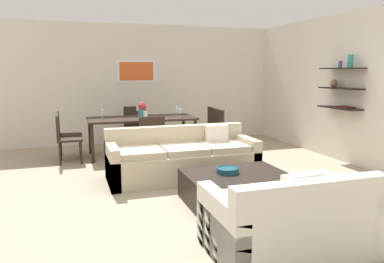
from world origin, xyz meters
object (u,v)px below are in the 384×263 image
object	(u,v)px
coffee_table	(236,188)
decorative_bowl	(228,170)
dining_chair_head	(135,124)
dining_chair_left_far	(65,132)
dining_table	(142,121)
dining_chair_foot	(151,137)
dining_chair_right_far	(207,125)
dining_chair_right_near	(214,128)
wine_glass_left_far	(102,112)
wine_glass_head	(138,109)
centerpiece_vase	(142,109)
sofa_beige	(182,159)
wine_glass_right_far	(177,109)
loveseat_white	(289,221)
dining_chair_left_near	(65,135)
wine_glass_foot	(145,114)

from	to	relation	value
coffee_table	decorative_bowl	world-z (taller)	decorative_bowl
dining_chair_head	dining_chair_left_far	xyz separation A→B (m)	(-1.45, -0.66, 0.00)
coffee_table	dining_table	world-z (taller)	dining_table
dining_chair_foot	dining_chair_right_far	bearing A→B (deg)	36.48
dining_chair_right_far	dining_chair_right_near	size ratio (longest dim) A/B	1.00
dining_chair_right_near	dining_chair_foot	world-z (taller)	same
dining_chair_left_far	dining_chair_foot	size ratio (longest dim) A/B	1.00
dining_chair_right_far	wine_glass_left_far	xyz separation A→B (m)	(-2.19, -0.09, 0.36)
dining_table	coffee_table	bearing A→B (deg)	-78.30
wine_glass_head	centerpiece_vase	bearing A→B (deg)	-88.56
decorative_bowl	dining_table	world-z (taller)	dining_table
sofa_beige	centerpiece_vase	bearing A→B (deg)	99.33
dining_chair_left_far	wine_glass_right_far	distance (m)	2.23
decorative_bowl	dining_chair_right_far	size ratio (longest dim) A/B	0.33
wine_glass_right_far	sofa_beige	bearing A→B (deg)	-103.25
loveseat_white	centerpiece_vase	xyz separation A→B (m)	(-0.53, 4.38, 0.62)
dining_chair_right_far	wine_glass_left_far	size ratio (longest dim) A/B	5.20
wine_glass_left_far	dining_chair_right_far	bearing A→B (deg)	2.42
dining_chair_left_far	centerpiece_vase	size ratio (longest dim) A/B	2.89
coffee_table	dining_chair_right_near	size ratio (longest dim) A/B	1.45
dining_chair_right_far	wine_glass_right_far	size ratio (longest dim) A/B	4.76
sofa_beige	dining_chair_right_near	size ratio (longest dim) A/B	2.59
dining_chair_head	dining_chair_foot	distance (m)	1.73
loveseat_white	dining_chair_left_near	distance (m)	4.65
loveseat_white	centerpiece_vase	size ratio (longest dim) A/B	4.79
loveseat_white	dining_chair_left_near	xyz separation A→B (m)	(-1.99, 4.20, 0.21)
dining_chair_head	centerpiece_vase	size ratio (longest dim) A/B	2.89
decorative_bowl	wine_glass_foot	distance (m)	2.70
dining_chair_head	wine_glass_head	distance (m)	0.60
dining_table	dining_chair_left_far	bearing A→B (deg)	171.91
dining_table	wine_glass_head	xyz separation A→B (m)	(-0.00, 0.40, 0.20)
coffee_table	dining_chair_left_far	bearing A→B (deg)	122.47
loveseat_white	wine_glass_right_far	size ratio (longest dim) A/B	7.89
loveseat_white	dining_chair_right_near	bearing A→B (deg)	77.86
loveseat_white	wine_glass_right_far	xyz separation A→B (m)	(0.20, 4.52, 0.59)
loveseat_white	wine_glass_head	bearing A→B (deg)	96.45
loveseat_white	decorative_bowl	size ratio (longest dim) A/B	5.07
dining_chair_left_near	wine_glass_head	distance (m)	1.61
sofa_beige	wine_glass_right_far	world-z (taller)	wine_glass_right_far
dining_chair_head	wine_glass_left_far	xyz separation A→B (m)	(-0.75, -0.75, 0.36)
dining_chair_foot	dining_chair_left_near	distance (m)	1.59
dining_chair_right_near	dining_chair_foot	bearing A→B (deg)	-155.53
coffee_table	wine_glass_head	xyz separation A→B (m)	(-0.63, 3.46, 0.70)
dining_table	dining_chair_left_far	distance (m)	1.47
wine_glass_foot	dining_chair_left_near	bearing A→B (deg)	172.46
coffee_table	dining_chair_head	size ratio (longest dim) A/B	1.45
dining_chair_right_far	dining_chair_foot	world-z (taller)	same
coffee_table	dining_chair_foot	bearing A→B (deg)	106.08
dining_table	centerpiece_vase	world-z (taller)	centerpiece_vase
dining_chair_left_near	wine_glass_foot	distance (m)	1.50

